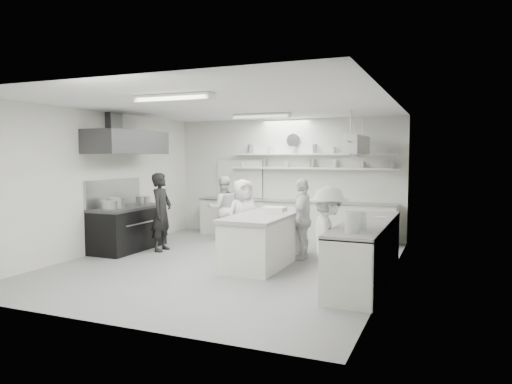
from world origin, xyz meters
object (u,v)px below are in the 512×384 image
at_px(cook_stove, 161,212).
at_px(cook_back, 223,208).
at_px(stove, 128,229).
at_px(back_counter, 294,220).
at_px(prep_island, 266,239).
at_px(right_counter, 366,252).

height_order(cook_stove, cook_back, cook_stove).
distance_m(stove, cook_back, 2.36).
height_order(stove, back_counter, back_counter).
bearing_deg(back_counter, cook_back, -149.16).
height_order(back_counter, prep_island, back_counter).
bearing_deg(cook_back, prep_island, 96.24).
distance_m(prep_island, cook_back, 2.71).
bearing_deg(cook_back, right_counter, 108.99).
height_order(stove, prep_island, prep_island).
bearing_deg(back_counter, stove, -136.01).
bearing_deg(back_counter, cook_stove, -129.49).
relative_size(stove, prep_island, 0.73).
height_order(stove, cook_stove, cook_stove).
distance_m(prep_island, cook_stove, 2.56).
bearing_deg(back_counter, right_counter, -55.35).
relative_size(back_counter, prep_island, 2.02).
bearing_deg(right_counter, stove, 173.48).
relative_size(back_counter, cook_stove, 2.95).
bearing_deg(right_counter, cook_stove, 170.14).
height_order(prep_island, cook_back, cook_back).
bearing_deg(stove, prep_island, -0.51).
relative_size(prep_island, cook_back, 1.58).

